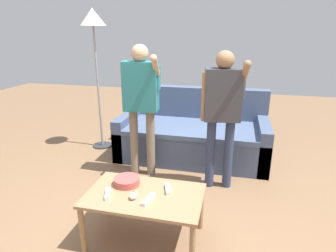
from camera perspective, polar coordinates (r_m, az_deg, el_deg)
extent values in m
plane|color=brown|center=(2.76, -3.19, -18.59)|extent=(12.00, 12.00, 0.00)
cube|color=#475675|center=(3.95, 4.86, -3.28)|extent=(1.96, 0.94, 0.41)
cube|color=#4D5D7E|center=(3.79, 4.78, -0.43)|extent=(1.68, 0.82, 0.06)
cube|color=#475675|center=(4.17, 5.82, 4.38)|extent=(1.96, 0.18, 0.49)
cube|color=#475675|center=(4.14, -7.66, -1.13)|extent=(0.14, 0.94, 0.57)
cube|color=#475675|center=(3.90, 18.23, -3.17)|extent=(0.14, 0.94, 0.57)
cube|color=#997551|center=(2.35, -4.71, -13.61)|extent=(0.92, 0.56, 0.03)
cylinder|color=#997551|center=(2.44, -16.68, -19.17)|extent=(0.04, 0.04, 0.41)
cylinder|color=#997551|center=(2.21, 4.88, -23.09)|extent=(0.04, 0.04, 0.41)
cylinder|color=#997551|center=(2.80, -11.60, -13.39)|extent=(0.04, 0.04, 0.41)
cylinder|color=#997551|center=(2.60, 6.61, -15.91)|extent=(0.04, 0.04, 0.41)
cylinder|color=#B24C47|center=(2.48, -8.18, -10.80)|extent=(0.22, 0.22, 0.06)
ellipsoid|color=white|center=(2.29, -6.90, -13.56)|extent=(0.06, 0.09, 0.05)
cylinder|color=#4C4C51|center=(2.29, -6.82, -12.83)|extent=(0.02, 0.02, 0.01)
cylinder|color=#2D2D33|center=(4.46, -12.88, -3.76)|extent=(0.28, 0.28, 0.02)
cylinder|color=gray|center=(4.21, -13.72, 7.13)|extent=(0.03, 0.03, 1.70)
cone|color=silver|center=(4.14, -14.79, 20.26)|extent=(0.34, 0.34, 0.22)
cylinder|color=#2D3856|center=(3.17, 8.42, -5.46)|extent=(0.10, 0.10, 0.77)
cylinder|color=#2D3856|center=(3.19, 11.90, -5.51)|extent=(0.10, 0.10, 0.77)
cube|color=#38383D|center=(2.98, 10.88, 6.09)|extent=(0.39, 0.25, 0.53)
sphere|color=#936B4C|center=(2.92, 11.30, 12.78)|extent=(0.18, 0.18, 0.18)
cylinder|color=#936B4C|center=(2.97, 7.30, 5.75)|extent=(0.07, 0.07, 0.50)
cylinder|color=#38383D|center=(2.98, 14.54, 7.85)|extent=(0.07, 0.07, 0.25)
cylinder|color=#936B4C|center=(2.87, 15.06, 10.23)|extent=(0.09, 0.23, 0.22)
sphere|color=#936B4C|center=(2.78, 15.55, 11.76)|extent=(0.07, 0.07, 0.07)
cylinder|color=#756656|center=(3.43, -6.72, -3.23)|extent=(0.10, 0.10, 0.80)
cylinder|color=#756656|center=(3.39, -3.46, -3.45)|extent=(0.10, 0.10, 0.80)
cube|color=#28757A|center=(3.22, -5.44, 7.84)|extent=(0.39, 0.23, 0.55)
sphere|color=tan|center=(3.17, -5.65, 14.23)|extent=(0.19, 0.19, 0.19)
cylinder|color=tan|center=(3.28, -8.67, 7.46)|extent=(0.07, 0.07, 0.52)
cylinder|color=#28757A|center=(3.16, -2.13, 9.64)|extent=(0.07, 0.07, 0.26)
cylinder|color=tan|center=(3.05, -2.52, 11.89)|extent=(0.08, 0.22, 0.24)
sphere|color=tan|center=(2.94, -2.94, 13.30)|extent=(0.08, 0.08, 0.08)
cube|color=white|center=(2.25, -3.96, -14.36)|extent=(0.07, 0.17, 0.03)
cylinder|color=silver|center=(2.26, -3.60, -13.64)|extent=(0.01, 0.01, 0.00)
cube|color=silver|center=(2.21, -4.61, -14.60)|extent=(0.02, 0.02, 0.00)
cube|color=white|center=(2.36, -11.92, -13.07)|extent=(0.09, 0.16, 0.03)
cylinder|color=silver|center=(2.37, -11.90, -12.37)|extent=(0.01, 0.01, 0.00)
cube|color=silver|center=(2.31, -12.03, -13.30)|extent=(0.02, 0.02, 0.00)
cube|color=white|center=(2.37, -0.05, -12.40)|extent=(0.08, 0.15, 0.03)
cylinder|color=silver|center=(2.39, -0.09, -11.72)|extent=(0.01, 0.01, 0.00)
cube|color=silver|center=(2.33, 0.02, -12.61)|extent=(0.02, 0.02, 0.00)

